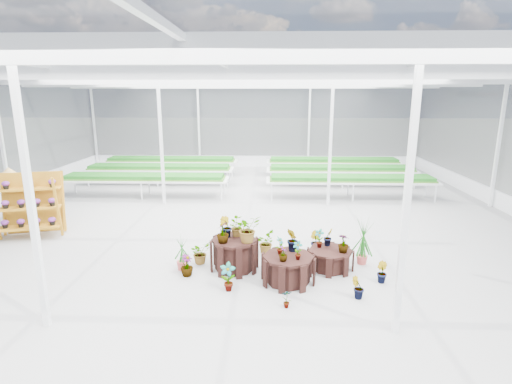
{
  "coord_description": "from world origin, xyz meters",
  "views": [
    {
      "loc": [
        0.84,
        -10.08,
        3.92
      ],
      "look_at": [
        0.49,
        0.6,
        1.3
      ],
      "focal_mm": 28.0,
      "sensor_mm": 36.0,
      "label": 1
    }
  ],
  "objects_px": {
    "plinth_tall": "(234,254)",
    "plinth_low": "(330,259)",
    "plinth_mid": "(288,269)",
    "shelf_rack": "(30,206)",
    "bird_table": "(13,198)"
  },
  "relations": [
    {
      "from": "plinth_tall",
      "to": "plinth_low",
      "type": "relative_size",
      "value": 1.04
    },
    {
      "from": "plinth_tall",
      "to": "bird_table",
      "type": "distance_m",
      "value": 7.32
    },
    {
      "from": "plinth_low",
      "to": "bird_table",
      "type": "height_order",
      "value": "bird_table"
    },
    {
      "from": "plinth_mid",
      "to": "bird_table",
      "type": "bearing_deg",
      "value": 157.79
    },
    {
      "from": "plinth_mid",
      "to": "plinth_low",
      "type": "relative_size",
      "value": 1.09
    },
    {
      "from": "plinth_tall",
      "to": "plinth_mid",
      "type": "bearing_deg",
      "value": -26.57
    },
    {
      "from": "plinth_mid",
      "to": "shelf_rack",
      "type": "bearing_deg",
      "value": 159.68
    },
    {
      "from": "bird_table",
      "to": "shelf_rack",
      "type": "bearing_deg",
      "value": -52.01
    },
    {
      "from": "plinth_mid",
      "to": "plinth_low",
      "type": "xyz_separation_m",
      "value": [
        1.0,
        0.7,
        -0.06
      ]
    },
    {
      "from": "shelf_rack",
      "to": "plinth_low",
      "type": "bearing_deg",
      "value": -28.12
    },
    {
      "from": "plinth_low",
      "to": "bird_table",
      "type": "distance_m",
      "value": 9.38
    },
    {
      "from": "shelf_rack",
      "to": "bird_table",
      "type": "xyz_separation_m",
      "value": [
        -0.9,
        0.64,
        0.05
      ]
    },
    {
      "from": "plinth_low",
      "to": "bird_table",
      "type": "bearing_deg",
      "value": 164.08
    },
    {
      "from": "plinth_tall",
      "to": "shelf_rack",
      "type": "relative_size",
      "value": 0.6
    },
    {
      "from": "shelf_rack",
      "to": "bird_table",
      "type": "distance_m",
      "value": 1.1
    }
  ]
}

